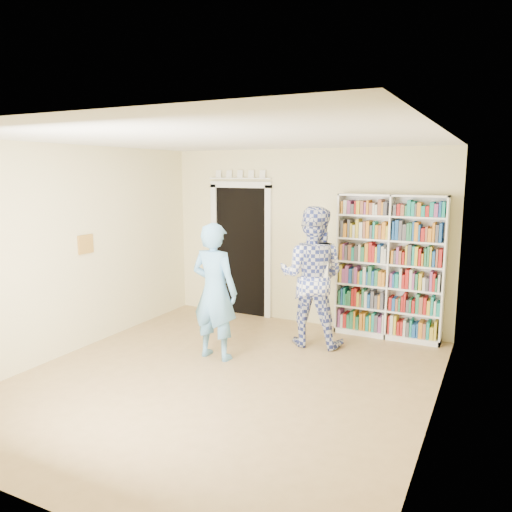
{
  "coord_description": "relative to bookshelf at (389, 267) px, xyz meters",
  "views": [
    {
      "loc": [
        2.74,
        -4.68,
        2.35
      ],
      "look_at": [
        -0.04,
        0.9,
        1.3
      ],
      "focal_mm": 35.0,
      "sensor_mm": 36.0,
      "label": 1
    }
  ],
  "objects": [
    {
      "name": "wall_art",
      "position": [
        -3.58,
        -2.14,
        0.37
      ],
      "size": [
        0.03,
        0.25,
        0.25
      ],
      "primitive_type": "cube",
      "color": "brown",
      "rests_on": "wall_left"
    },
    {
      "name": "bookshelf",
      "position": [
        0.0,
        0.0,
        0.0
      ],
      "size": [
        1.49,
        0.28,
        2.05
      ],
      "rotation": [
        0.0,
        0.0,
        0.24
      ],
      "color": "white",
      "rests_on": "floor"
    },
    {
      "name": "wall_back",
      "position": [
        -1.35,
        0.16,
        0.32
      ],
      "size": [
        4.5,
        0.0,
        4.5
      ],
      "primitive_type": "plane",
      "rotation": [
        1.57,
        0.0,
        0.0
      ],
      "color": "beige",
      "rests_on": "floor"
    },
    {
      "name": "man_plaid",
      "position": [
        -0.88,
        -0.76,
        -0.08
      ],
      "size": [
        1.01,
        0.83,
        1.9
      ],
      "primitive_type": "imported",
      "rotation": [
        0.0,
        0.0,
        3.27
      ],
      "color": "#303E94",
      "rests_on": "floor"
    },
    {
      "name": "paper_sheet",
      "position": [
        -0.71,
        -0.94,
        0.04
      ],
      "size": [
        0.2,
        0.11,
        0.32
      ],
      "primitive_type": "cube",
      "rotation": [
        0.0,
        0.0,
        0.48
      ],
      "color": "white",
      "rests_on": "man_plaid"
    },
    {
      "name": "wall_left",
      "position": [
        -3.6,
        -2.34,
        0.32
      ],
      "size": [
        0.0,
        5.0,
        5.0
      ],
      "primitive_type": "plane",
      "rotation": [
        1.57,
        0.0,
        1.57
      ],
      "color": "beige",
      "rests_on": "floor"
    },
    {
      "name": "man_blue",
      "position": [
        -1.8,
        -1.79,
        -0.16
      ],
      "size": [
        0.65,
        0.45,
        1.74
      ],
      "primitive_type": "imported",
      "rotation": [
        0.0,
        0.0,
        3.09
      ],
      "color": "#5EA0D2",
      "rests_on": "floor"
    },
    {
      "name": "wall_right",
      "position": [
        0.9,
        -2.34,
        0.32
      ],
      "size": [
        0.0,
        5.0,
        5.0
      ],
      "primitive_type": "plane",
      "rotation": [
        1.57,
        0.0,
        -1.57
      ],
      "color": "beige",
      "rests_on": "floor"
    },
    {
      "name": "doorway",
      "position": [
        -2.45,
        0.13,
        0.15
      ],
      "size": [
        1.1,
        0.08,
        2.43
      ],
      "color": "black",
      "rests_on": "floor"
    },
    {
      "name": "floor",
      "position": [
        -1.35,
        -2.34,
        -1.03
      ],
      "size": [
        5.0,
        5.0,
        0.0
      ],
      "primitive_type": "plane",
      "color": "olive",
      "rests_on": "ground"
    },
    {
      "name": "ceiling",
      "position": [
        -1.35,
        -2.34,
        1.67
      ],
      "size": [
        5.0,
        5.0,
        0.0
      ],
      "primitive_type": "plane",
      "rotation": [
        3.14,
        0.0,
        0.0
      ],
      "color": "white",
      "rests_on": "wall_back"
    }
  ]
}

